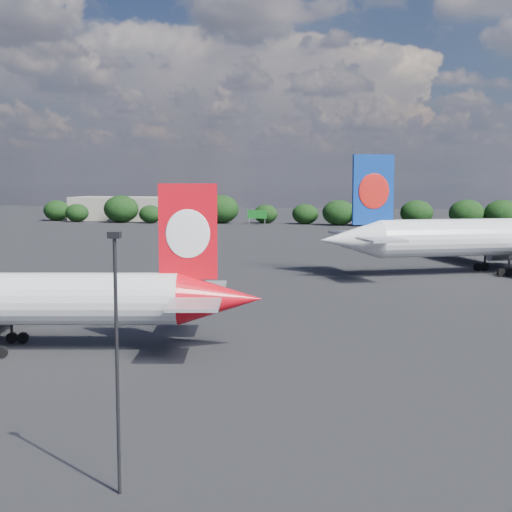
# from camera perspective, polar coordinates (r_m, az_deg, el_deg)

# --- Properties ---
(ground) EXTENTS (500.00, 500.00, 0.00)m
(ground) POSITION_cam_1_polar(r_m,az_deg,el_deg) (105.54, -3.17, -1.43)
(ground) COLOR black
(ground) RESTS_ON ground
(china_southern_airliner) EXTENTS (50.54, 48.72, 17.37)m
(china_southern_airliner) POSITION_cam_1_polar(r_m,az_deg,el_deg) (111.14, 18.90, 1.38)
(china_southern_airliner) COLOR silver
(china_southern_airliner) RESTS_ON ground
(apron_lamp_post) EXTENTS (0.55, 0.30, 11.60)m
(apron_lamp_post) POSITION_cam_1_polar(r_m,az_deg,el_deg) (31.60, -11.08, -7.43)
(apron_lamp_post) COLOR black
(apron_lamp_post) RESTS_ON ground
(terminal_building) EXTENTS (42.00, 16.00, 8.00)m
(terminal_building) POSITION_cam_1_polar(r_m,az_deg,el_deg) (250.79, -9.76, 3.76)
(terminal_building) COLOR gray
(terminal_building) RESTS_ON ground
(highway_sign) EXTENTS (6.00, 0.30, 4.50)m
(highway_sign) POSITION_cam_1_polar(r_m,az_deg,el_deg) (221.95, 0.08, 3.34)
(highway_sign) COLOR #14641C
(highway_sign) RESTS_ON ground
(billboard_yellow) EXTENTS (5.00, 0.30, 5.50)m
(billboard_yellow) POSITION_cam_1_polar(r_m,az_deg,el_deg) (223.79, 7.95, 3.49)
(billboard_yellow) COLOR yellow
(billboard_yellow) RESTS_ON ground
(horizon_treeline) EXTENTS (207.37, 15.98, 9.29)m
(horizon_treeline) POSITION_cam_1_polar(r_m,az_deg,el_deg) (221.19, 7.29, 3.49)
(horizon_treeline) COLOR black
(horizon_treeline) RESTS_ON ground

